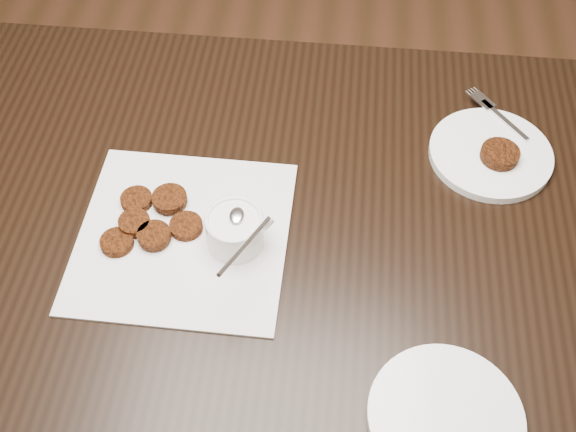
{
  "coord_description": "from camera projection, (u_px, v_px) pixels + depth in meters",
  "views": [
    {
      "loc": [
        0.13,
        -0.6,
        1.65
      ],
      "look_at": [
        0.07,
        0.04,
        0.8
      ],
      "focal_mm": 43.31,
      "sensor_mm": 36.0,
      "label": 1
    }
  ],
  "objects": [
    {
      "name": "floor",
      "position": [
        258.0,
        425.0,
        1.68
      ],
      "size": [
        4.0,
        4.0,
        0.0
      ],
      "primitive_type": "plane",
      "color": "brown",
      "rests_on": "ground"
    },
    {
      "name": "table",
      "position": [
        268.0,
        315.0,
        1.44
      ],
      "size": [
        1.3,
        0.84,
        0.75
      ],
      "primitive_type": "cube",
      "color": "black",
      "rests_on": "floor"
    },
    {
      "name": "napkin",
      "position": [
        183.0,
        235.0,
        1.1
      ],
      "size": [
        0.33,
        0.33,
        0.0
      ],
      "primitive_type": "cube",
      "rotation": [
        0.0,
        0.0,
        -0.01
      ],
      "color": "silver",
      "rests_on": "table"
    },
    {
      "name": "sauce_ramekin",
      "position": [
        234.0,
        218.0,
        1.04
      ],
      "size": [
        0.15,
        0.15,
        0.12
      ],
      "primitive_type": null,
      "rotation": [
        0.0,
        0.0,
        0.39
      ],
      "color": "white",
      "rests_on": "napkin"
    },
    {
      "name": "patty_cluster",
      "position": [
        149.0,
        222.0,
        1.1
      ],
      "size": [
        0.21,
        0.21,
        0.02
      ],
      "primitive_type": null,
      "rotation": [
        0.0,
        0.0,
        -0.16
      ],
      "color": "#682A0D",
      "rests_on": "napkin"
    },
    {
      "name": "plate_with_patty",
      "position": [
        491.0,
        151.0,
        1.19
      ],
      "size": [
        0.3,
        0.3,
        0.03
      ],
      "primitive_type": null,
      "rotation": [
        0.0,
        0.0,
        -0.91
      ],
      "color": "white",
      "rests_on": "table"
    },
    {
      "name": "plate_empty",
      "position": [
        445.0,
        417.0,
        0.91
      ],
      "size": [
        0.25,
        0.25,
        0.01
      ],
      "primitive_type": "cylinder",
      "rotation": [
        0.0,
        0.0,
        0.26
      ],
      "color": "white",
      "rests_on": "table"
    }
  ]
}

